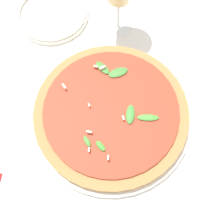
% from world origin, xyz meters
% --- Properties ---
extents(ground_plane, '(6.00, 6.00, 0.00)m').
position_xyz_m(ground_plane, '(0.00, 0.00, 0.00)').
color(ground_plane, white).
extents(pizza_arugula_main, '(0.35, 0.35, 0.05)m').
position_xyz_m(pizza_arugula_main, '(0.00, 0.01, 0.02)').
color(pizza_arugula_main, silver).
rests_on(pizza_arugula_main, ground_plane).
extents(side_plate_white, '(0.19, 0.19, 0.02)m').
position_xyz_m(side_plate_white, '(-0.29, -0.12, 0.01)').
color(side_plate_white, silver).
rests_on(side_plate_white, ground_plane).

